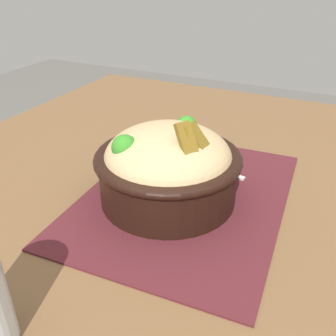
# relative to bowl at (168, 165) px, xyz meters

# --- Properties ---
(table) EXTENTS (1.07, 0.97, 0.71)m
(table) POSITION_rel_bowl_xyz_m (0.02, -0.02, -0.12)
(table) COLOR brown
(table) RESTS_ON ground_plane
(placemat) EXTENTS (0.40, 0.30, 0.00)m
(placemat) POSITION_rel_bowl_xyz_m (0.01, -0.02, -0.06)
(placemat) COLOR #47191E
(placemat) RESTS_ON table
(bowl) EXTENTS (0.21, 0.21, 0.13)m
(bowl) POSITION_rel_bowl_xyz_m (0.00, 0.00, 0.00)
(bowl) COLOR black
(bowl) RESTS_ON placemat
(fork) EXTENTS (0.04, 0.14, 0.00)m
(fork) POSITION_rel_bowl_xyz_m (0.11, -0.01, -0.05)
(fork) COLOR #BCBCBC
(fork) RESTS_ON placemat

